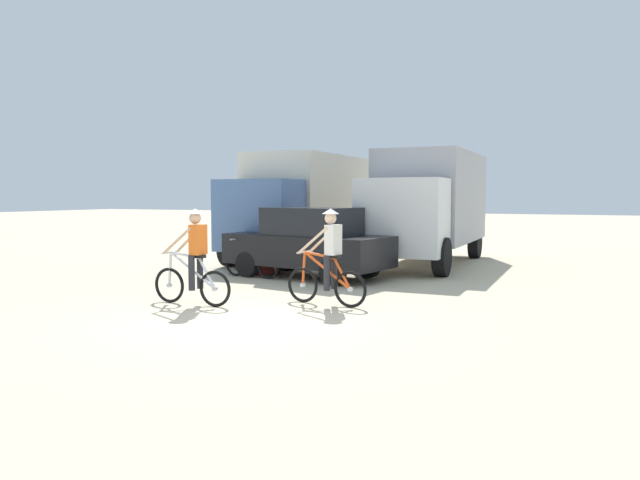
% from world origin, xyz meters
% --- Properties ---
extents(ground_plane, '(120.00, 120.00, 0.00)m').
position_xyz_m(ground_plane, '(0.00, 0.00, 0.00)').
color(ground_plane, beige).
extents(box_truck_cream_rv, '(2.43, 6.76, 3.35)m').
position_xyz_m(box_truck_cream_rv, '(-3.28, 9.06, 1.87)').
color(box_truck_cream_rv, beige).
rests_on(box_truck_cream_rv, ground).
extents(box_truck_grey_hauler, '(2.47, 6.78, 3.35)m').
position_xyz_m(box_truck_grey_hauler, '(0.75, 9.39, 1.87)').
color(box_truck_grey_hauler, '#9E9EA3').
rests_on(box_truck_grey_hauler, ground).
extents(sedan_parked, '(4.46, 2.52, 1.76)m').
position_xyz_m(sedan_parked, '(-1.18, 5.10, 0.88)').
color(sedan_parked, black).
rests_on(sedan_parked, ground).
extents(cyclist_orange_shirt, '(1.73, 0.52, 1.82)m').
position_xyz_m(cyclist_orange_shirt, '(-1.51, 0.79, 0.85)').
color(cyclist_orange_shirt, black).
rests_on(cyclist_orange_shirt, ground).
extents(cyclist_cowboy_hat, '(1.72, 0.53, 1.82)m').
position_xyz_m(cyclist_cowboy_hat, '(0.80, 1.82, 0.85)').
color(cyclist_cowboy_hat, black).
rests_on(cyclist_cowboy_hat, ground).
extents(bicycle_spare, '(1.72, 0.50, 0.97)m').
position_xyz_m(bicycle_spare, '(-2.51, 4.54, 0.40)').
color(bicycle_spare, black).
rests_on(bicycle_spare, ground).
extents(supply_crate, '(0.68, 0.72, 0.40)m').
position_xyz_m(supply_crate, '(-2.68, 5.22, 0.20)').
color(supply_crate, '#9E2D2D').
rests_on(supply_crate, ground).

